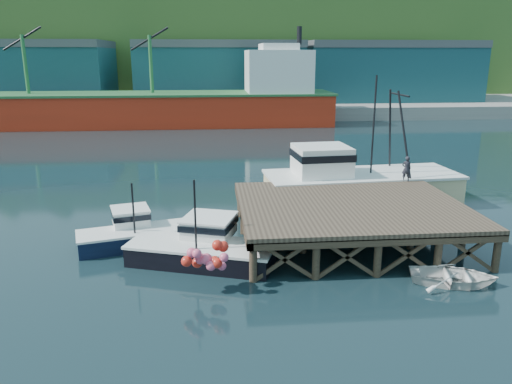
{
  "coord_description": "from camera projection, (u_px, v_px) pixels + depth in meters",
  "views": [
    {
      "loc": [
        -1.97,
        -25.18,
        9.83
      ],
      "look_at": [
        0.55,
        2.0,
        2.32
      ],
      "focal_mm": 35.0,
      "sensor_mm": 36.0,
      "label": 1
    }
  ],
  "objects": [
    {
      "name": "trawler",
      "position": [
        358.0,
        179.0,
        33.42
      ],
      "size": [
        13.16,
        5.57,
        8.6
      ],
      "rotation": [
        0.0,
        0.0,
        0.08
      ],
      "color": "beige",
      "rests_on": "ground"
    },
    {
      "name": "hillside",
      "position": [
        216.0,
        50.0,
        120.04
      ],
      "size": [
        220.0,
        50.0,
        22.0
      ],
      "primitive_type": "cube",
      "color": "#2D511E",
      "rests_on": "ground"
    },
    {
      "name": "dinghy",
      "position": [
        453.0,
        276.0,
        22.05
      ],
      "size": [
        4.36,
        3.63,
        0.78
      ],
      "primitive_type": "imported",
      "rotation": [
        0.0,
        0.0,
        1.29
      ],
      "color": "silver",
      "rests_on": "ground"
    },
    {
      "name": "wharf",
      "position": [
        351.0,
        207.0,
        26.75
      ],
      "size": [
        12.0,
        10.0,
        2.62
      ],
      "color": "brown",
      "rests_on": "ground"
    },
    {
      "name": "boat_navy",
      "position": [
        133.0,
        232.0,
        26.55
      ],
      "size": [
        6.12,
        3.95,
        3.61
      ],
      "rotation": [
        0.0,
        0.0,
        0.27
      ],
      "color": "black",
      "rests_on": "ground"
    },
    {
      "name": "boat_black",
      "position": [
        204.0,
        246.0,
        24.4
      ],
      "size": [
        7.55,
        6.26,
        4.38
      ],
      "rotation": [
        0.0,
        0.0,
        -0.32
      ],
      "color": "black",
      "rests_on": "ground"
    },
    {
      "name": "far_quay",
      "position": [
        220.0,
        104.0,
        93.89
      ],
      "size": [
        160.0,
        40.0,
        2.0
      ],
      "primitive_type": "cube",
      "color": "gray",
      "rests_on": "ground"
    },
    {
      "name": "warehouse_left",
      "position": [
        13.0,
        75.0,
        84.51
      ],
      "size": [
        32.0,
        16.0,
        9.0
      ],
      "primitive_type": "cube",
      "color": "#18474F",
      "rests_on": "far_quay"
    },
    {
      "name": "cargo_ship",
      "position": [
        164.0,
        102.0,
        71.4
      ],
      "size": [
        55.5,
        10.0,
        13.75
      ],
      "color": "red",
      "rests_on": "ground"
    },
    {
      "name": "ground",
      "position": [
        249.0,
        243.0,
        26.96
      ],
      "size": [
        300.0,
        300.0,
        0.0
      ],
      "primitive_type": "plane",
      "color": "black",
      "rests_on": "ground"
    },
    {
      "name": "dockworker",
      "position": [
        406.0,
        169.0,
        31.32
      ],
      "size": [
        0.63,
        0.46,
        1.61
      ],
      "primitive_type": "imported",
      "rotation": [
        0.0,
        0.0,
        3.01
      ],
      "color": "black",
      "rests_on": "wharf"
    },
    {
      "name": "warehouse_right",
      "position": [
        386.0,
        74.0,
        90.31
      ],
      "size": [
        30.0,
        16.0,
        9.0
      ],
      "primitive_type": "cube",
      "color": "#18474F",
      "rests_on": "far_quay"
    },
    {
      "name": "warehouse_mid",
      "position": [
        220.0,
        75.0,
        87.63
      ],
      "size": [
        28.0,
        16.0,
        9.0
      ],
      "primitive_type": "cube",
      "color": "#18474F",
      "rests_on": "far_quay"
    }
  ]
}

